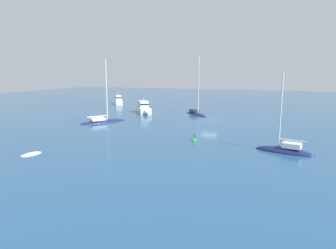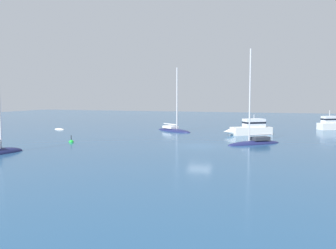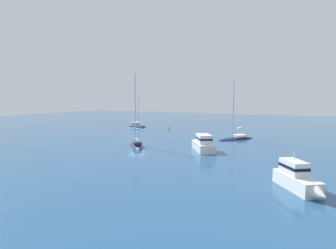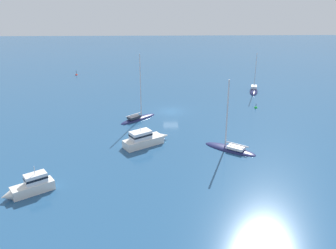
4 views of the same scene
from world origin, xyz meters
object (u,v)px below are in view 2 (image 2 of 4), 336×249
at_px(launch, 250,128).
at_px(sailboat_1, 255,142).
at_px(skiff, 59,129).
at_px(cabin_cruiser, 332,124).
at_px(sailboat, 174,130).
at_px(channel_buoy, 71,142).

relative_size(launch, sailboat_1, 0.61).
bearing_deg(skiff, cabin_cruiser, 34.71).
relative_size(cabin_cruiser, sailboat_1, 0.49).
xyz_separation_m(skiff, sailboat_1, (8.01, 30.86, 0.21)).
relative_size(sailboat, channel_buoy, 9.18).
bearing_deg(sailboat, skiff, -134.95).
bearing_deg(sailboat_1, launch, -123.61).
height_order(cabin_cruiser, sailboat, sailboat).
bearing_deg(sailboat, sailboat_1, -6.88).
bearing_deg(cabin_cruiser, sailboat, 169.29).
height_order(sailboat, sailboat_1, sailboat_1).
xyz_separation_m(sailboat, sailboat_1, (11.36, 12.92, 0.02)).
height_order(cabin_cruiser, skiff, cabin_cruiser).
bearing_deg(cabin_cruiser, skiff, 163.84).
distance_m(cabin_cruiser, sailboat, 25.30).
height_order(skiff, launch, launch).
bearing_deg(skiff, launch, 19.74).
height_order(skiff, channel_buoy, channel_buoy).
relative_size(skiff, sailboat, 0.22).
xyz_separation_m(cabin_cruiser, launch, (11.84, -11.65, 0.02)).
distance_m(cabin_cruiser, launch, 16.61).
bearing_deg(launch, sailboat, -41.69).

